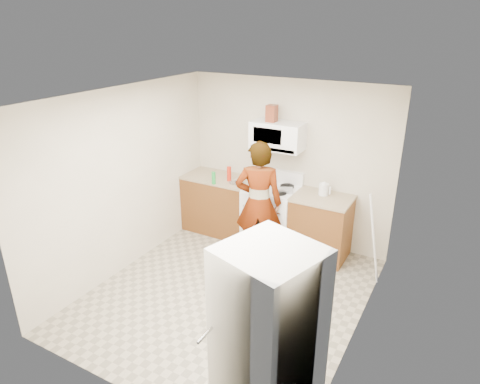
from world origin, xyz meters
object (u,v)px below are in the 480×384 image
Objects in this scene: microwave at (278,136)px; person at (259,203)px; kettle at (324,189)px; fridge at (268,341)px; saucepan at (263,179)px; gas_range at (272,215)px.

person is at bearing -86.22° from microwave.
person reaches higher than kettle.
fridge is 10.13× the size of kettle.
person is 0.97m from kettle.
kettle is at bearing 0.40° from saucepan.
person is (0.04, -0.68, -0.80)m from microwave.
person reaches higher than fridge.
fridge is at bearing -65.60° from gas_range.
saucepan is at bearing 155.46° from gas_range.
kettle is at bearing 117.89° from fridge.
saucepan is at bearing -168.89° from microwave.
gas_range is 0.66× the size of fridge.
gas_range is 6.73× the size of kettle.
gas_range reaches higher than kettle.
person is 2.68m from fridge.
fridge is at bearing -66.52° from microwave.
microwave is 4.53× the size of kettle.
gas_range reaches higher than saucepan.
microwave is at bearing -173.83° from kettle.
fridge is (1.32, -3.03, -0.85)m from microwave.
person is at bearing -129.33° from kettle.
person is (0.04, -0.55, 0.41)m from gas_range.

